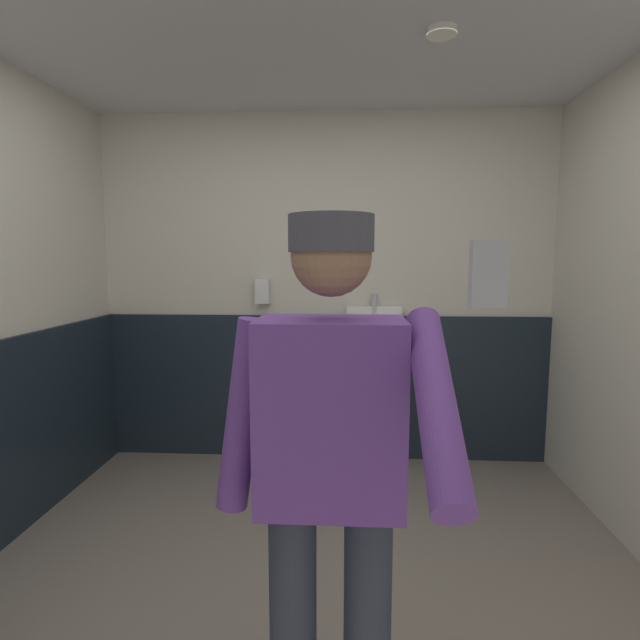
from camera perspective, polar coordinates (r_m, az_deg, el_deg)
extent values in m
cube|color=beige|center=(3.68, 0.56, 3.52)|extent=(3.86, 0.12, 2.52)
cube|color=#19232D|center=(3.72, 0.49, -7.74)|extent=(3.26, 0.03, 1.08)
cylinder|color=white|center=(2.64, 13.86, 29.54)|extent=(0.14, 0.14, 0.03)
cube|color=white|center=(3.65, 6.20, -3.49)|extent=(0.40, 0.05, 0.65)
cube|color=white|center=(3.49, 6.32, -4.80)|extent=(0.34, 0.30, 0.45)
cylinder|color=#B7BABF|center=(3.59, 6.27, 1.11)|extent=(0.04, 0.04, 0.24)
cylinder|color=#B7BABF|center=(3.75, 6.11, -11.89)|extent=(0.05, 0.05, 0.55)
cylinder|color=#2D3342|center=(1.74, -3.12, -32.00)|extent=(0.14, 0.14, 0.79)
cylinder|color=#2D3342|center=(1.73, 5.47, -32.19)|extent=(0.14, 0.14, 0.79)
cube|color=#60388C|center=(1.41, 1.24, -10.72)|extent=(0.41, 0.24, 0.53)
cylinder|color=#60388C|center=(1.44, -8.90, -10.74)|extent=(0.17, 0.09, 0.56)
cylinder|color=#60388C|center=(1.18, 13.20, -8.96)|extent=(0.09, 0.50, 0.39)
sphere|color=#8C664C|center=(1.34, 1.29, 7.37)|extent=(0.22, 0.22, 0.22)
cylinder|color=#3F3F47|center=(1.34, 1.29, 9.95)|extent=(0.23, 0.23, 0.10)
cube|color=#A5A8B2|center=(0.86, 18.84, 5.01)|extent=(0.06, 0.03, 0.11)
cube|color=silver|center=(3.63, -6.65, 3.33)|extent=(0.10, 0.07, 0.18)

